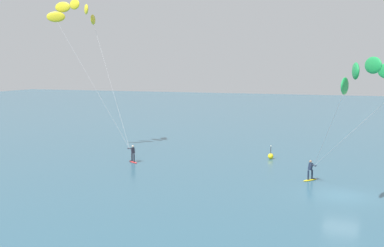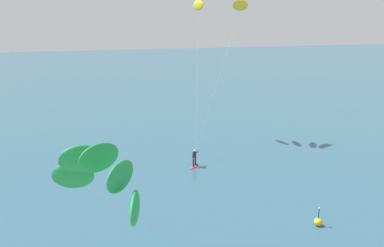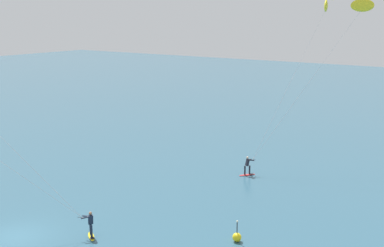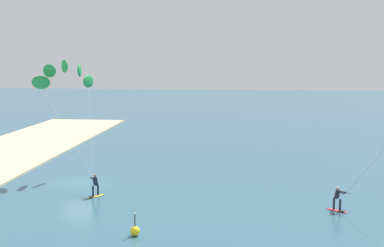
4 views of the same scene
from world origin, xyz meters
name	(u,v)px [view 4 (image 4 of 4)]	position (x,y,z in m)	size (l,w,h in m)	color
ground_plane	(78,183)	(0.00, 0.00, 0.00)	(240.00, 240.00, 0.00)	#2D566B
kitesurfer_nearshore	(66,78)	(-2.08, -1.48, 8.36)	(9.02, 7.44, 9.92)	yellow
marker_buoy	(135,231)	(11.83, 7.27, 0.30)	(0.56, 0.56, 1.38)	yellow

